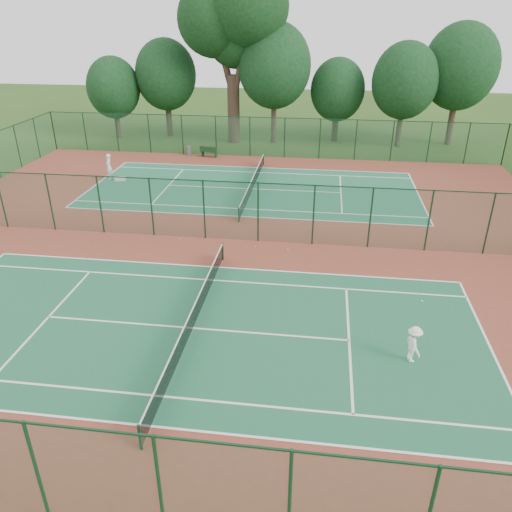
{
  "coord_description": "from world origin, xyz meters",
  "views": [
    {
      "loc": [
        4.88,
        -25.72,
        11.96
      ],
      "look_at": [
        2.11,
        -5.12,
        1.6
      ],
      "focal_mm": 35.0,
      "sensor_mm": 36.0,
      "label": 1
    }
  ],
  "objects_px": {
    "player_near": "(414,344)",
    "player_far": "(109,167)",
    "kit_bag": "(120,179)",
    "trash_bin": "(189,151)",
    "bench": "(209,151)",
    "big_tree": "(233,18)"
  },
  "relations": [
    {
      "from": "kit_bag",
      "to": "bench",
      "type": "bearing_deg",
      "value": 48.47
    },
    {
      "from": "player_near",
      "to": "player_far",
      "type": "height_order",
      "value": "player_far"
    },
    {
      "from": "bench",
      "to": "big_tree",
      "type": "distance_m",
      "value": 12.34
    },
    {
      "from": "player_far",
      "to": "bench",
      "type": "relative_size",
      "value": 1.19
    },
    {
      "from": "player_far",
      "to": "big_tree",
      "type": "height_order",
      "value": "big_tree"
    },
    {
      "from": "trash_bin",
      "to": "player_near",
      "type": "bearing_deg",
      "value": -60.26
    },
    {
      "from": "player_near",
      "to": "player_far",
      "type": "distance_m",
      "value": 28.25
    },
    {
      "from": "kit_bag",
      "to": "trash_bin",
      "type": "bearing_deg",
      "value": 60.61
    },
    {
      "from": "trash_bin",
      "to": "kit_bag",
      "type": "xyz_separation_m",
      "value": [
        -3.39,
        -8.02,
        -0.26
      ]
    },
    {
      "from": "kit_bag",
      "to": "big_tree",
      "type": "height_order",
      "value": "big_tree"
    },
    {
      "from": "kit_bag",
      "to": "big_tree",
      "type": "xyz_separation_m",
      "value": [
        6.69,
        13.73,
        10.96
      ]
    },
    {
      "from": "player_near",
      "to": "trash_bin",
      "type": "bearing_deg",
      "value": 13.3
    },
    {
      "from": "kit_bag",
      "to": "player_near",
      "type": "bearing_deg",
      "value": -52.11
    },
    {
      "from": "bench",
      "to": "trash_bin",
      "type": "bearing_deg",
      "value": 177.99
    },
    {
      "from": "kit_bag",
      "to": "big_tree",
      "type": "distance_m",
      "value": 18.81
    },
    {
      "from": "player_far",
      "to": "kit_bag",
      "type": "bearing_deg",
      "value": 62.23
    },
    {
      "from": "player_far",
      "to": "big_tree",
      "type": "bearing_deg",
      "value": 143.08
    },
    {
      "from": "player_near",
      "to": "kit_bag",
      "type": "bearing_deg",
      "value": 27.95
    },
    {
      "from": "kit_bag",
      "to": "player_far",
      "type": "bearing_deg",
      "value": 152.99
    },
    {
      "from": "player_far",
      "to": "trash_bin",
      "type": "relative_size",
      "value": 2.39
    },
    {
      "from": "player_far",
      "to": "big_tree",
      "type": "distance_m",
      "value": 18.44
    },
    {
      "from": "big_tree",
      "to": "bench",
      "type": "bearing_deg",
      "value": -102.58
    }
  ]
}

